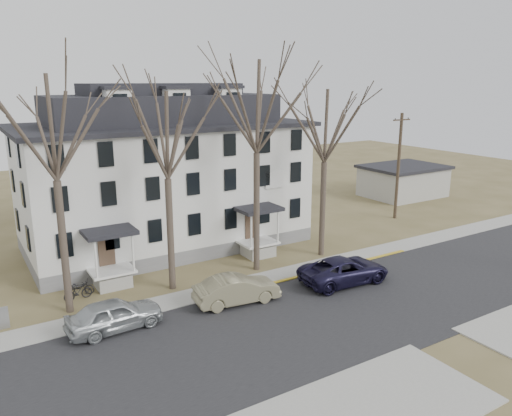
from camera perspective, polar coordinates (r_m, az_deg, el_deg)
ground at (r=25.93m, az=9.91°, el=-14.07°), size 120.00×120.00×0.00m
main_road at (r=27.27m, az=7.07°, el=-12.45°), size 120.00×10.00×0.04m
far_sidewalk at (r=31.71m, az=0.24°, el=-8.35°), size 120.00×2.00×0.08m
yellow_curb at (r=33.78m, az=8.34°, el=-7.05°), size 14.00×0.25×0.06m
boarding_house at (r=37.91m, az=-10.35°, el=3.71°), size 20.80×12.36×12.05m
distant_building at (r=56.44m, az=16.46°, el=3.01°), size 8.50×6.50×3.35m
tree_far_left at (r=27.06m, az=-22.40°, el=9.26°), size 8.40×8.40×13.72m
tree_mid_left at (r=28.72m, az=-10.29°, el=8.86°), size 7.80×7.80×12.74m
tree_center at (r=31.31m, az=0.07°, el=12.25°), size 9.00×9.00×14.70m
tree_mid_right at (r=34.60m, az=7.96°, el=9.86°), size 7.80×7.80×12.74m
utility_pole_far at (r=46.44m, az=15.97°, el=4.74°), size 2.00×0.28×9.50m
car_silver at (r=26.58m, az=-15.85°, el=-11.71°), size 4.88×2.17×1.63m
car_tan at (r=28.47m, az=-2.21°, el=-9.35°), size 5.03×2.24×1.60m
car_navy at (r=31.63m, az=10.06°, el=-7.06°), size 5.98×3.08×1.61m
bicycle_left at (r=31.42m, az=-19.52°, el=-8.56°), size 1.80×1.38×0.91m
bicycle_right at (r=30.67m, az=-19.68°, el=-9.07°), size 1.67×0.62×0.98m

